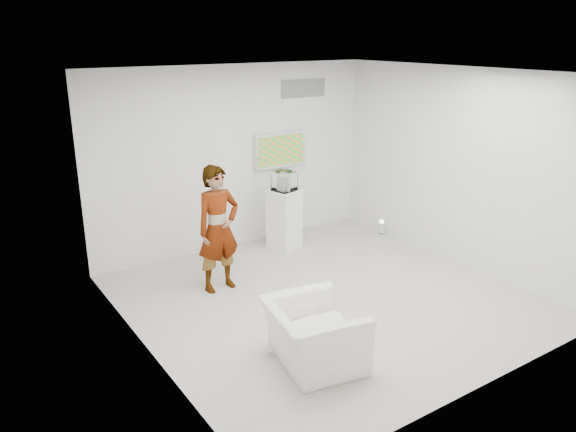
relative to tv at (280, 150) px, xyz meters
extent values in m
cube|color=#AFADA1|center=(-0.85, -2.45, -1.55)|extent=(5.00, 5.00, 0.01)
cube|color=#323235|center=(-0.85, -2.45, 1.45)|extent=(5.00, 5.00, 0.01)
cube|color=silver|center=(-0.85, 0.05, -0.05)|extent=(5.00, 0.01, 3.00)
cube|color=silver|center=(-0.85, -4.95, -0.05)|extent=(5.00, 0.01, 3.00)
cube|color=silver|center=(-3.35, -2.45, -0.05)|extent=(0.01, 5.00, 3.00)
cube|color=silver|center=(1.65, -2.45, -0.05)|extent=(0.01, 5.00, 3.00)
cube|color=silver|center=(0.00, 0.00, 0.00)|extent=(1.00, 0.08, 0.60)
cube|color=slate|center=(0.50, 0.04, 1.00)|extent=(0.90, 0.02, 0.30)
imported|color=white|center=(-1.91, -1.36, -0.66)|extent=(0.68, 0.48, 1.78)
imported|color=white|center=(-1.93, -3.63, -1.21)|extent=(1.10, 1.20, 0.68)
cube|color=white|center=(-0.29, -0.56, -1.05)|extent=(0.61, 0.61, 1.00)
cylinder|color=white|center=(1.46, -1.05, -1.40)|extent=(0.20, 0.20, 0.29)
cube|color=white|center=(-0.29, -0.56, -0.39)|extent=(0.39, 0.39, 0.32)
cube|color=white|center=(-0.29, -0.56, -0.43)|extent=(0.07, 0.18, 0.24)
cube|color=white|center=(-1.67, -1.19, 0.05)|extent=(0.08, 0.15, 0.04)
camera|label=1|loc=(-5.15, -7.94, 1.91)|focal=35.00mm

